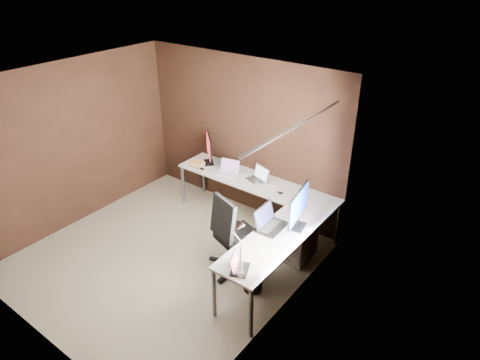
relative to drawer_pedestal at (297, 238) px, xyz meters
The scene contains 15 objects.
room 1.82m from the drawer_pedestal, 135.13° to the right, with size 3.60×3.60×2.50m.
desk 0.71m from the drawer_pedestal, 169.36° to the right, with size 2.65×2.25×0.73m.
drawer_pedestal is the anchor object (origin of this frame).
monitor_left 2.08m from the drawer_pedestal, 167.76° to the left, with size 0.42×0.40×0.48m.
monitor_right 0.81m from the drawer_pedestal, 63.85° to the right, with size 0.20×0.64×0.53m.
laptop_white 1.55m from the drawer_pedestal, 167.79° to the left, with size 0.35×0.29×0.21m.
laptop_silver 1.11m from the drawer_pedestal, 156.99° to the left, with size 0.38×0.32×0.22m.
laptop_black_big 0.74m from the drawer_pedestal, 103.68° to the right, with size 0.31×0.43×0.28m.
laptop_black_small 1.51m from the drawer_pedestal, 87.77° to the right, with size 0.28×0.31×0.18m.
book_stack 2.07m from the drawer_pedestal, behind, with size 0.25×0.21×0.07m.
mouse_left 1.91m from the drawer_pedestal, behind, with size 0.09×0.06×0.03m, color black.
mouse_corner 0.68m from the drawer_pedestal, 150.95° to the left, with size 0.09×0.06×0.04m, color black.
desk_lamp 1.65m from the drawer_pedestal, 86.98° to the right, with size 0.19×0.23×0.61m.
office_chair 0.89m from the drawer_pedestal, 123.96° to the right, with size 0.65×0.68×1.15m.
wastebasket 0.95m from the drawer_pedestal, 95.39° to the right, with size 0.24×0.24×0.27m, color black.
Camera 1 is at (3.69, -3.19, 3.83)m, focal length 32.00 mm.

